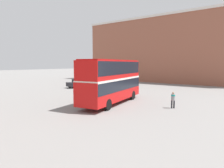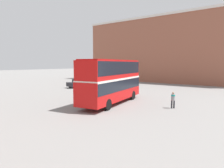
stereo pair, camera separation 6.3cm
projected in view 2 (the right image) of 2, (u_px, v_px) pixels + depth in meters
The scene contains 6 objects.
ground_plane at pixel (103, 103), 21.79m from camera, with size 240.00×240.00×0.00m, color gray.
building_row_right at pixel (166, 50), 47.37m from camera, with size 9.35×38.40×14.99m.
double_decker_bus at pixel (112, 79), 21.26m from camera, with size 10.27×4.05×4.67m.
pedestrian_foreground at pixel (173, 98), 19.06m from camera, with size 0.55×0.55×1.57m.
parked_car_kerb_near at pixel (113, 84), 34.30m from camera, with size 4.33×2.31×1.51m.
parked_car_kerb_far at pixel (79, 83), 35.76m from camera, with size 4.34×2.65×1.53m.
Camera 2 is at (-16.67, -13.56, 4.27)m, focal length 32.00 mm.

